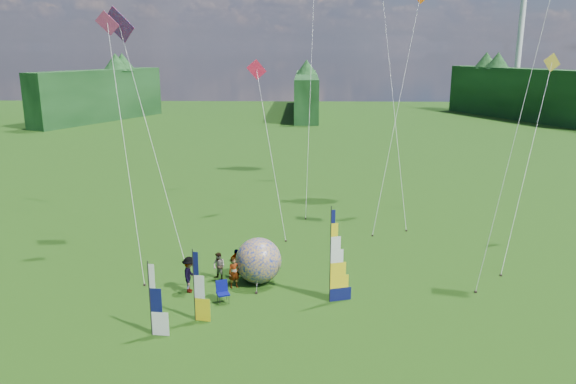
{
  "coord_description": "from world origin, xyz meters",
  "views": [
    {
      "loc": [
        -0.21,
        -22.0,
        12.22
      ],
      "look_at": [
        -1.0,
        4.0,
        5.5
      ],
      "focal_mm": 35.0,
      "sensor_mm": 36.0,
      "label": 1
    }
  ],
  "objects_px": {
    "side_banner_left": "(194,286)",
    "spectator_b": "(219,266)",
    "side_banner_far": "(150,300)",
    "spectator_a": "(234,273)",
    "spectator_c": "(189,275)",
    "kite_whale": "(394,87)",
    "camp_chair": "(223,292)",
    "feather_banner_main": "(330,257)",
    "spectator_d": "(237,262)",
    "bol_inflatable": "(258,261)"
  },
  "relations": [
    {
      "from": "feather_banner_main",
      "to": "camp_chair",
      "type": "distance_m",
      "value": 5.56
    },
    {
      "from": "kite_whale",
      "to": "spectator_b",
      "type": "bearing_deg",
      "value": -132.66
    },
    {
      "from": "side_banner_left",
      "to": "kite_whale",
      "type": "relative_size",
      "value": 0.18
    },
    {
      "from": "side_banner_left",
      "to": "spectator_b",
      "type": "relative_size",
      "value": 2.22
    },
    {
      "from": "side_banner_far",
      "to": "camp_chair",
      "type": "bearing_deg",
      "value": 56.93
    },
    {
      "from": "spectator_d",
      "to": "spectator_a",
      "type": "bearing_deg",
      "value": 112.92
    },
    {
      "from": "spectator_a",
      "to": "spectator_c",
      "type": "distance_m",
      "value": 2.3
    },
    {
      "from": "side_banner_far",
      "to": "kite_whale",
      "type": "xyz_separation_m",
      "value": [
        13.2,
        20.47,
        7.69
      ]
    },
    {
      "from": "camp_chair",
      "to": "kite_whale",
      "type": "bearing_deg",
      "value": 36.61
    },
    {
      "from": "spectator_c",
      "to": "camp_chair",
      "type": "distance_m",
      "value": 2.28
    },
    {
      "from": "camp_chair",
      "to": "feather_banner_main",
      "type": "bearing_deg",
      "value": -19.3
    },
    {
      "from": "bol_inflatable",
      "to": "spectator_a",
      "type": "height_order",
      "value": "bol_inflatable"
    },
    {
      "from": "feather_banner_main",
      "to": "spectator_c",
      "type": "height_order",
      "value": "feather_banner_main"
    },
    {
      "from": "spectator_a",
      "to": "feather_banner_main",
      "type": "bearing_deg",
      "value": -42.57
    },
    {
      "from": "feather_banner_main",
      "to": "spectator_a",
      "type": "xyz_separation_m",
      "value": [
        -4.92,
        1.58,
        -1.54
      ]
    },
    {
      "from": "side_banner_far",
      "to": "spectator_b",
      "type": "xyz_separation_m",
      "value": [
        2.03,
        6.15,
        -0.91
      ]
    },
    {
      "from": "side_banner_far",
      "to": "spectator_b",
      "type": "bearing_deg",
      "value": 77.51
    },
    {
      "from": "side_banner_far",
      "to": "spectator_a",
      "type": "height_order",
      "value": "side_banner_far"
    },
    {
      "from": "bol_inflatable",
      "to": "camp_chair",
      "type": "relative_size",
      "value": 2.24
    },
    {
      "from": "bol_inflatable",
      "to": "spectator_b",
      "type": "xyz_separation_m",
      "value": [
        -2.17,
        0.3,
        -0.47
      ]
    },
    {
      "from": "bol_inflatable",
      "to": "spectator_d",
      "type": "height_order",
      "value": "bol_inflatable"
    },
    {
      "from": "spectator_d",
      "to": "bol_inflatable",
      "type": "bearing_deg",
      "value": 164.96
    },
    {
      "from": "bol_inflatable",
      "to": "spectator_b",
      "type": "bearing_deg",
      "value": 172.2
    },
    {
      "from": "spectator_b",
      "to": "camp_chair",
      "type": "bearing_deg",
      "value": -43.18
    },
    {
      "from": "side_banner_far",
      "to": "camp_chair",
      "type": "relative_size",
      "value": 3.04
    },
    {
      "from": "spectator_c",
      "to": "kite_whale",
      "type": "height_order",
      "value": "kite_whale"
    },
    {
      "from": "spectator_d",
      "to": "spectator_c",
      "type": "bearing_deg",
      "value": 67.02
    },
    {
      "from": "kite_whale",
      "to": "side_banner_far",
      "type": "bearing_deg",
      "value": -127.53
    },
    {
      "from": "spectator_a",
      "to": "spectator_b",
      "type": "relative_size",
      "value": 1.09
    },
    {
      "from": "feather_banner_main",
      "to": "side_banner_far",
      "type": "height_order",
      "value": "feather_banner_main"
    },
    {
      "from": "side_banner_far",
      "to": "feather_banner_main",
      "type": "bearing_deg",
      "value": 29.87
    },
    {
      "from": "spectator_d",
      "to": "kite_whale",
      "type": "distance_m",
      "value": 19.17
    },
    {
      "from": "side_banner_far",
      "to": "bol_inflatable",
      "type": "relative_size",
      "value": 1.36
    },
    {
      "from": "spectator_a",
      "to": "camp_chair",
      "type": "distance_m",
      "value": 1.86
    },
    {
      "from": "spectator_a",
      "to": "spectator_c",
      "type": "bearing_deg",
      "value": 170.34
    },
    {
      "from": "bol_inflatable",
      "to": "spectator_b",
      "type": "height_order",
      "value": "bol_inflatable"
    },
    {
      "from": "spectator_c",
      "to": "kite_whale",
      "type": "bearing_deg",
      "value": -40.18
    },
    {
      "from": "kite_whale",
      "to": "spectator_c",
      "type": "bearing_deg",
      "value": -132.63
    },
    {
      "from": "spectator_c",
      "to": "kite_whale",
      "type": "distance_m",
      "value": 21.91
    },
    {
      "from": "spectator_b",
      "to": "camp_chair",
      "type": "height_order",
      "value": "spectator_b"
    },
    {
      "from": "side_banner_far",
      "to": "bol_inflatable",
      "type": "bearing_deg",
      "value": 60.08
    },
    {
      "from": "spectator_a",
      "to": "bol_inflatable",
      "type": "bearing_deg",
      "value": 6.57
    },
    {
      "from": "camp_chair",
      "to": "bol_inflatable",
      "type": "bearing_deg",
      "value": 36.93
    },
    {
      "from": "side_banner_far",
      "to": "spectator_c",
      "type": "xyz_separation_m",
      "value": [
        0.77,
        4.51,
        -0.72
      ]
    },
    {
      "from": "spectator_b",
      "to": "spectator_c",
      "type": "distance_m",
      "value": 2.08
    },
    {
      "from": "side_banner_left",
      "to": "spectator_c",
      "type": "height_order",
      "value": "side_banner_left"
    },
    {
      "from": "kite_whale",
      "to": "camp_chair",
      "type": "bearing_deg",
      "value": -126.26
    },
    {
      "from": "side_banner_left",
      "to": "bol_inflatable",
      "type": "bearing_deg",
      "value": 70.4
    },
    {
      "from": "spectator_d",
      "to": "spectator_b",
      "type": "bearing_deg",
      "value": 55.65
    },
    {
      "from": "side_banner_left",
      "to": "spectator_b",
      "type": "bearing_deg",
      "value": 95.68
    }
  ]
}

